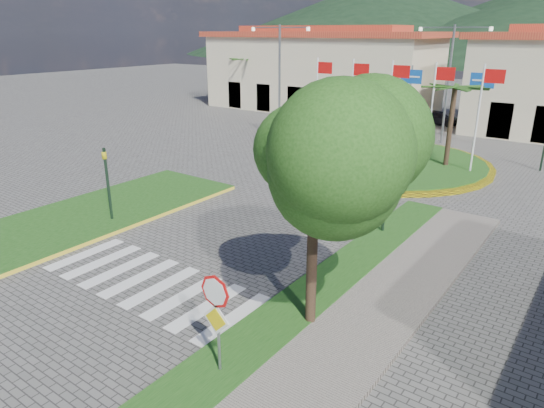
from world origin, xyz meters
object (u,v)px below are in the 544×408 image
Objects in this scene: roundabout_island at (382,161)px; car_dark_a at (437,117)px; white_van at (313,108)px; stop_sign at (216,310)px; deciduous_tree at (316,139)px; car_dark_b at (491,123)px.

car_dark_a is (-1.64, 14.95, 0.44)m from roundabout_island.
white_van is 11.38m from car_dark_a.
white_van is (-17.73, 32.92, -1.11)m from stop_sign.
white_van is at bearing 134.89° from roundabout_island.
roundabout_island is 18.19m from white_van.
stop_sign is 37.40m from white_van.
deciduous_tree is at bearing -166.05° from car_dark_a.
car_dark_b is (2.78, 14.52, 0.51)m from roundabout_island.
stop_sign is (4.90, -20.04, 1.62)m from roundabout_island.
deciduous_tree is 1.38× the size of white_van.
white_van is at bearing 101.82° from car_dark_a.
roundabout_island is at bearing 107.91° from deciduous_tree.
stop_sign reaches higher than car_dark_a.
white_van is 15.70m from car_dark_b.
deciduous_tree is at bearing -156.86° from white_van.
deciduous_tree reaches higher than car_dark_b.
deciduous_tree reaches higher than roundabout_island.
car_dark_b is (15.62, 1.64, -0.01)m from white_van.
deciduous_tree is at bearing -72.09° from roundabout_island.
white_van reaches higher than car_dark_a.
stop_sign is 35.61m from car_dark_a.
car_dark_a is 4.45m from car_dark_b.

